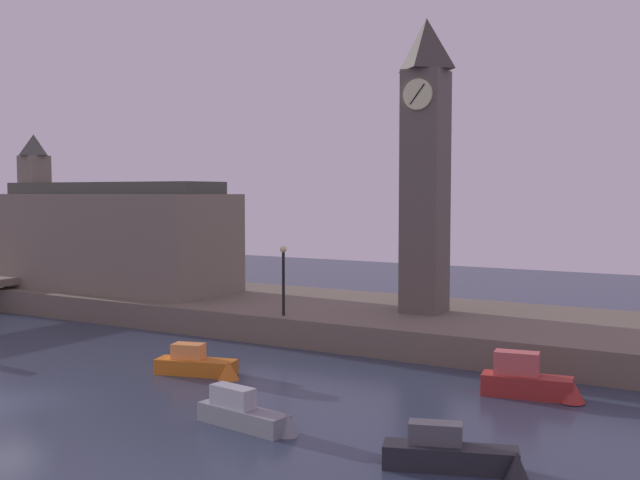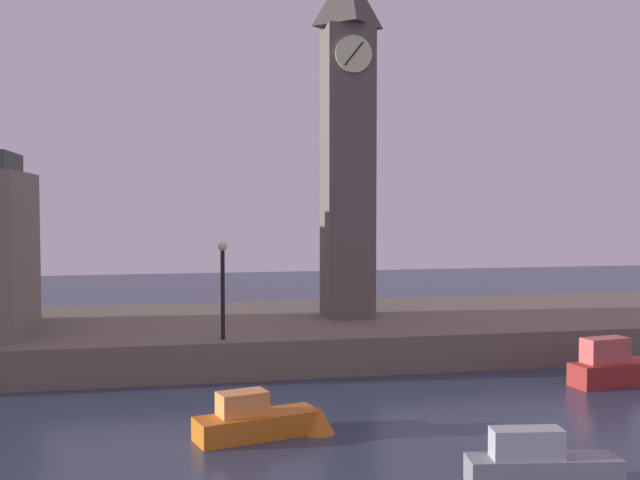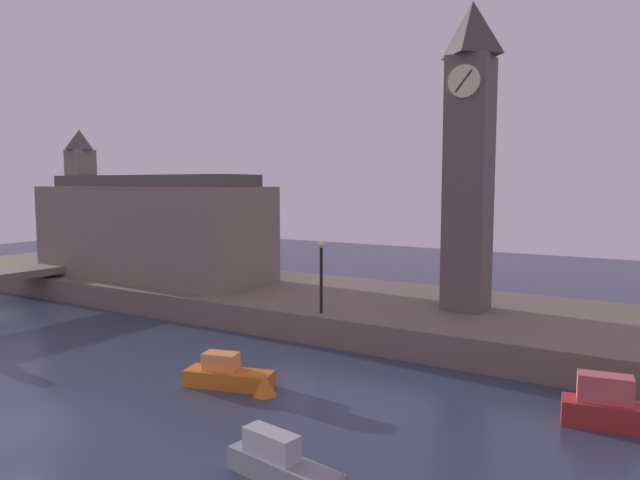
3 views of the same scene
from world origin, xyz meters
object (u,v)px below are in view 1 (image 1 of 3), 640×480
Objects in this scene: boat_barge_dark at (459,456)px; boat_cruiser_grey at (248,414)px; clock_tower at (425,162)px; boat_patrol_orange at (202,365)px; streetlamp at (283,272)px; parliament_hall at (110,236)px; boat_dinghy_red at (532,382)px.

boat_cruiser_grey is at bearing 178.70° from boat_barge_dark.
clock_tower is at bearing 92.67° from boat_cruiser_grey.
boat_patrol_orange is 0.96× the size of boat_barge_dark.
streetlamp reaches higher than boat_barge_dark.
boat_barge_dark is (31.36, -16.81, -4.60)m from parliament_hall.
clock_tower is 15.22m from boat_dinghy_red.
parliament_hall reaches higher than boat_barge_dark.
boat_barge_dark is (7.66, -0.17, -0.02)m from boat_cruiser_grey.
boat_patrol_orange is (-5.37, -12.71, -9.31)m from clock_tower.
streetlamp reaches higher than boat_patrol_orange.
boat_patrol_orange is 14.82m from boat_barge_dark.
boat_patrol_orange is at bearing -84.71° from streetlamp.
parliament_hall is at bearing 165.90° from boat_dinghy_red.
parliament_hall is 17.24m from streetlamp.
boat_patrol_orange is (17.50, -11.57, -4.61)m from parliament_hall.
boat_dinghy_red is at bearing -14.10° from parliament_hall.
boat_dinghy_red reaches higher than boat_patrol_orange.
streetlamp is 0.90× the size of boat_cruiser_grey.
parliament_hall is (-22.87, -1.13, -4.69)m from clock_tower.
boat_barge_dark is at bearing -28.20° from parliament_hall.
boat_patrol_orange is (0.72, -7.80, -3.40)m from streetlamp.
boat_patrol_orange is 14.15m from boat_dinghy_red.
streetlamp is at bearing 164.27° from boat_dinghy_red.
streetlamp is 0.84× the size of boat_barge_dark.
boat_barge_dark is 9.00m from boat_dinghy_red.
boat_patrol_orange is 1.04× the size of boat_cruiser_grey.
boat_cruiser_grey reaches higher than boat_patrol_orange.
clock_tower is 3.56× the size of boat_barge_dark.
clock_tower is 3.84× the size of boat_cruiser_grey.
boat_barge_dark is at bearing -20.70° from boat_patrol_orange.
boat_dinghy_red is at bearing 49.85° from boat_cruiser_grey.
boat_patrol_orange is at bearing -112.90° from clock_tower.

